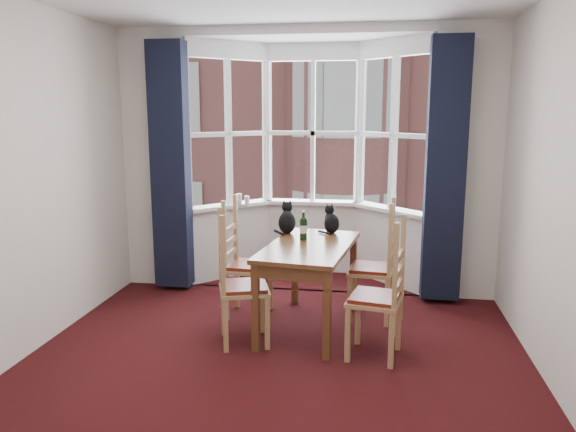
% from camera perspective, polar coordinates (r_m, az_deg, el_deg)
% --- Properties ---
extents(floor, '(4.50, 4.50, 0.00)m').
position_cam_1_polar(floor, '(4.19, -2.29, -17.02)').
color(floor, black).
rests_on(floor, ground).
extents(wall_near, '(4.00, 0.00, 4.00)m').
position_cam_1_polar(wall_near, '(1.66, -17.83, -9.37)').
color(wall_near, silver).
rests_on(wall_near, floor).
extents(wall_back_pier_left, '(0.70, 0.12, 2.80)m').
position_cam_1_polar(wall_back_pier_left, '(6.37, -13.23, 5.53)').
color(wall_back_pier_left, silver).
rests_on(wall_back_pier_left, floor).
extents(wall_back_pier_right, '(0.70, 0.12, 2.80)m').
position_cam_1_polar(wall_back_pier_right, '(5.98, 17.69, 4.98)').
color(wall_back_pier_right, silver).
rests_on(wall_back_pier_right, floor).
extents(bay_window, '(2.76, 0.94, 2.80)m').
position_cam_1_polar(bay_window, '(6.45, 2.29, 5.88)').
color(bay_window, white).
rests_on(bay_window, floor).
extents(curtain_left, '(0.38, 0.22, 2.60)m').
position_cam_1_polar(curtain_left, '(6.12, -11.83, 4.92)').
color(curtain_left, black).
rests_on(curtain_left, floor).
extents(curtain_right, '(0.38, 0.22, 2.60)m').
position_cam_1_polar(curtain_right, '(5.78, 15.67, 4.40)').
color(curtain_right, black).
rests_on(curtain_right, floor).
extents(dining_table, '(0.86, 1.38, 0.78)m').
position_cam_1_polar(dining_table, '(4.99, 2.17, -4.11)').
color(dining_table, brown).
rests_on(dining_table, floor).
extents(chair_left_near, '(0.51, 0.52, 0.92)m').
position_cam_1_polar(chair_left_near, '(4.75, -5.58, -7.42)').
color(chair_left_near, tan).
rests_on(chair_left_near, floor).
extents(chair_left_far, '(0.42, 0.44, 0.92)m').
position_cam_1_polar(chair_left_far, '(5.40, -4.94, -5.16)').
color(chair_left_far, tan).
rests_on(chair_left_far, floor).
extents(chair_right_near, '(0.47, 0.49, 0.92)m').
position_cam_1_polar(chair_right_near, '(4.53, 9.95, -8.49)').
color(chair_right_near, tan).
rests_on(chair_right_near, floor).
extents(chair_right_far, '(0.44, 0.45, 0.92)m').
position_cam_1_polar(chair_right_far, '(5.33, 9.38, -5.51)').
color(chair_right_far, tan).
rests_on(chair_right_far, floor).
extents(cat_left, '(0.20, 0.25, 0.32)m').
position_cam_1_polar(cat_left, '(5.40, -0.10, -0.45)').
color(cat_left, black).
rests_on(cat_left, dining_table).
extents(cat_right, '(0.21, 0.24, 0.28)m').
position_cam_1_polar(cat_right, '(5.43, 4.43, -0.59)').
color(cat_right, black).
rests_on(cat_right, dining_table).
extents(wine_bottle, '(0.07, 0.07, 0.27)m').
position_cam_1_polar(wine_bottle, '(5.12, 1.58, -1.15)').
color(wine_bottle, black).
rests_on(wine_bottle, dining_table).
extents(candle_tall, '(0.06, 0.06, 0.12)m').
position_cam_1_polar(candle_tall, '(6.50, -4.98, 1.73)').
color(candle_tall, white).
rests_on(candle_tall, bay_window).
extents(candle_short, '(0.06, 0.06, 0.10)m').
position_cam_1_polar(candle_short, '(6.51, -4.19, 1.62)').
color(candle_short, white).
rests_on(candle_short, bay_window).
extents(street, '(80.00, 80.00, 0.00)m').
position_cam_1_polar(street, '(36.76, 7.38, -1.75)').
color(street, '#333335').
rests_on(street, ground).
extents(tenement_building, '(18.40, 7.80, 15.20)m').
position_cam_1_polar(tenement_building, '(17.66, 6.46, 9.61)').
color(tenement_building, '#9B5750').
rests_on(tenement_building, street).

